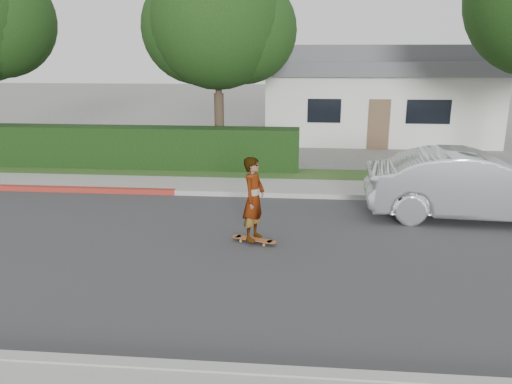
% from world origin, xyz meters
% --- Properties ---
extents(ground, '(120.00, 120.00, 0.00)m').
position_xyz_m(ground, '(0.00, 0.00, 0.00)').
color(ground, slate).
rests_on(ground, ground).
extents(road, '(60.00, 8.00, 0.01)m').
position_xyz_m(road, '(0.00, 0.00, 0.01)').
color(road, '#2D2D30').
rests_on(road, ground).
extents(curb_far, '(60.00, 0.20, 0.15)m').
position_xyz_m(curb_far, '(0.00, 4.10, 0.07)').
color(curb_far, '#9E9E99').
rests_on(curb_far, ground).
extents(sidewalk_far, '(60.00, 1.60, 0.12)m').
position_xyz_m(sidewalk_far, '(0.00, 5.00, 0.06)').
color(sidewalk_far, gray).
rests_on(sidewalk_far, ground).
extents(planting_strip, '(60.00, 1.60, 0.10)m').
position_xyz_m(planting_strip, '(0.00, 6.60, 0.05)').
color(planting_strip, '#2D4C1E').
rests_on(planting_strip, ground).
extents(hedge, '(15.00, 1.00, 1.50)m').
position_xyz_m(hedge, '(-3.00, 7.20, 0.75)').
color(hedge, black).
rests_on(hedge, ground).
extents(tree_center, '(5.66, 4.84, 7.44)m').
position_xyz_m(tree_center, '(1.49, 9.19, 4.90)').
color(tree_center, '#33261C').
rests_on(tree_center, ground).
extents(house, '(10.60, 8.60, 4.30)m').
position_xyz_m(house, '(8.00, 16.00, 2.10)').
color(house, beige).
rests_on(house, ground).
extents(skateboard, '(1.02, 0.52, 0.09)m').
position_xyz_m(skateboard, '(3.62, 0.50, 0.09)').
color(skateboard, '#B56D31').
rests_on(skateboard, ground).
extents(skateboarder, '(0.61, 0.75, 1.77)m').
position_xyz_m(skateboarder, '(3.62, 0.50, 0.99)').
color(skateboarder, white).
rests_on(skateboarder, skateboard).
extents(car_silver, '(5.16, 2.07, 1.67)m').
position_xyz_m(car_silver, '(8.73, 2.66, 0.83)').
color(car_silver, '#B6B9BD').
rests_on(car_silver, ground).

